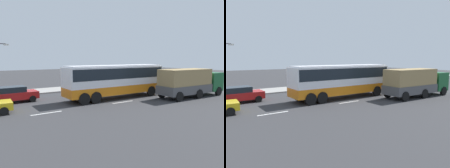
{
  "view_description": "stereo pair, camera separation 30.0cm",
  "coord_description": "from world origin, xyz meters",
  "views": [
    {
      "loc": [
        -12.21,
        -18.35,
        4.23
      ],
      "look_at": [
        0.17,
        -0.44,
        1.59
      ],
      "focal_mm": 34.9,
      "sensor_mm": 36.0,
      "label": 1
    },
    {
      "loc": [
        -12.45,
        -18.18,
        4.23
      ],
      "look_at": [
        0.17,
        -0.44,
        1.59
      ],
      "focal_mm": 34.9,
      "sensor_mm": 36.0,
      "label": 2
    }
  ],
  "objects": [
    {
      "name": "pedestrian_near_curb",
      "position": [
        -0.13,
        8.82,
        1.13
      ],
      "size": [
        0.32,
        0.32,
        1.7
      ],
      "rotation": [
        0.0,
        0.0,
        1.93
      ],
      "color": "brown",
      "rests_on": "sidewalk_curb"
    },
    {
      "name": "lane_centreline",
      "position": [
        -3.02,
        -2.13,
        0.0
      ],
      "size": [
        33.44,
        0.16,
        0.01
      ],
      "color": "white",
      "rests_on": "ground_plane"
    },
    {
      "name": "car_red_compact",
      "position": [
        -8.36,
        3.66,
        0.81
      ],
      "size": [
        4.3,
        2.09,
        1.52
      ],
      "rotation": [
        0.0,
        0.0,
        0.02
      ],
      "color": "#B21919",
      "rests_on": "ground_plane"
    },
    {
      "name": "coach_bus",
      "position": [
        0.96,
        0.01,
        2.14
      ],
      "size": [
        11.05,
        2.85,
        3.45
      ],
      "rotation": [
        0.0,
        0.0,
        -0.01
      ],
      "color": "orange",
      "rests_on": "ground_plane"
    },
    {
      "name": "cargo_truck",
      "position": [
        8.04,
        -3.98,
        1.64
      ],
      "size": [
        8.35,
        2.91,
        3.03
      ],
      "rotation": [
        0.0,
        0.0,
        -0.04
      ],
      "color": "#19592D",
      "rests_on": "ground_plane"
    },
    {
      "name": "ground_plane",
      "position": [
        0.0,
        0.0,
        0.0
      ],
      "size": [
        120.0,
        120.0,
        0.0
      ],
      "primitive_type": "plane",
      "color": "#333335"
    },
    {
      "name": "sidewalk_curb",
      "position": [
        0.0,
        8.9,
        0.07
      ],
      "size": [
        80.0,
        4.0,
        0.15
      ],
      "primitive_type": "cube",
      "color": "gray",
      "rests_on": "ground_plane"
    }
  ]
}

